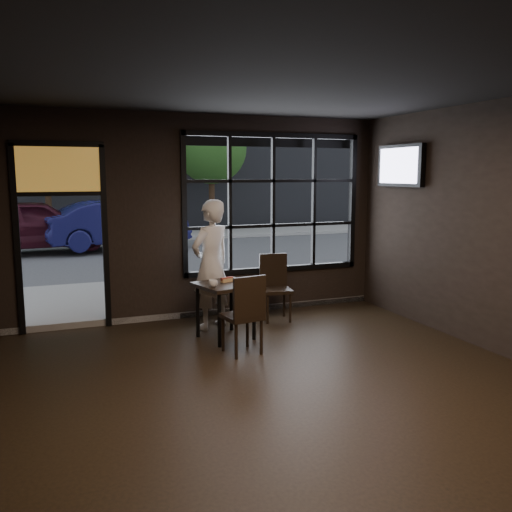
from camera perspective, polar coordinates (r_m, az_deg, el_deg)
name	(u,v)px	position (r m, az deg, el deg)	size (l,w,h in m)	color
floor	(297,400)	(5.74, 4.30, -14.92)	(6.00, 7.00, 0.02)	black
ceiling	(301,73)	(5.34, 4.71, 18.61)	(6.00, 7.00, 0.02)	black
window_frame	(273,203)	(8.96, 1.80, 5.56)	(3.06, 0.12, 2.28)	black
stained_transom	(58,169)	(8.25, -20.08, 8.60)	(1.20, 0.06, 0.70)	orange
street_asphalt	(96,219)	(28.93, -16.50, 3.74)	(60.00, 41.00, 0.04)	#545456
building_across	(91,62)	(28.32, -17.01, 18.91)	(28.00, 12.00, 15.00)	#5B5956
cafe_table	(226,311)	(7.59, -3.22, -5.77)	(0.73, 0.73, 0.79)	black
chair_near	(242,314)	(6.94, -1.50, -6.09)	(0.45, 0.45, 1.03)	black
chair_window	(276,288)	(8.48, 2.14, -3.38)	(0.45, 0.45, 1.03)	black
man	(211,265)	(8.01, -4.75, -0.90)	(0.70, 0.46, 1.92)	silver
hotdog	(227,280)	(7.59, -3.09, -2.52)	(0.20, 0.08, 0.06)	tan
cup	(213,283)	(7.27, -4.55, -2.88)	(0.12, 0.12, 0.10)	silver
tv	(401,166)	(8.89, 14.98, 9.17)	(0.13, 1.11, 0.65)	black
navy_car	(117,224)	(16.73, -14.41, 3.29)	(1.47, 4.23, 1.39)	#121243
maroon_car	(35,225)	(16.72, -22.24, 3.08)	(1.76, 4.37, 1.49)	#340D17
tree_left	(46,156)	(19.30, -21.25, 9.82)	(2.39, 2.39, 4.07)	#332114
tree_right	(211,149)	(20.83, -4.74, 11.19)	(2.67, 2.67, 4.56)	#332114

